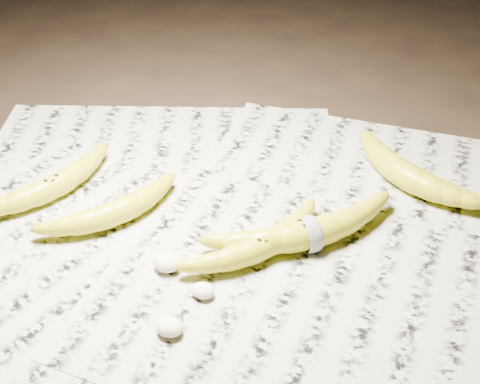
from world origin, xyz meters
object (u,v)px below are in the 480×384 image
(banana_taped, at_px, (310,232))
(banana_upper_a, at_px, (416,176))
(banana_center, at_px, (263,244))
(banana_left_b, at_px, (115,211))
(banana_upper_b, at_px, (403,171))
(banana_left_a, at_px, (52,185))

(banana_taped, height_order, banana_upper_a, banana_taped)
(banana_center, bearing_deg, banana_upper_a, -2.68)
(banana_left_b, height_order, banana_center, same)
(banana_center, bearing_deg, banana_upper_b, 0.83)
(banana_center, distance_m, banana_upper_b, 0.26)
(banana_left_b, height_order, banana_upper_a, banana_left_b)
(banana_left_b, relative_size, banana_upper_a, 1.04)
(banana_left_a, height_order, banana_taped, banana_taped)
(banana_upper_a, height_order, banana_upper_b, banana_upper_b)
(banana_left_b, relative_size, banana_center, 0.96)
(banana_left_a, bearing_deg, banana_center, -68.89)
(banana_left_a, bearing_deg, banana_upper_a, -43.25)
(banana_left_a, xyz_separation_m, banana_upper_b, (0.46, 0.21, 0.00))
(banana_center, relative_size, banana_upper_a, 1.08)
(banana_left_b, distance_m, banana_taped, 0.26)
(banana_upper_a, distance_m, banana_upper_b, 0.02)
(banana_center, height_order, banana_taped, banana_taped)
(banana_left_b, bearing_deg, banana_left_a, 114.75)
(banana_left_b, distance_m, banana_center, 0.21)
(banana_taped, bearing_deg, banana_left_a, 142.97)
(banana_taped, bearing_deg, banana_upper_b, 22.38)
(banana_left_b, xyz_separation_m, banana_upper_a, (0.36, 0.23, -0.00))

